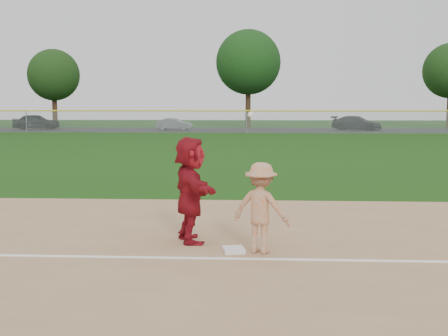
{
  "coord_description": "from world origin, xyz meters",
  "views": [
    {
      "loc": [
        0.61,
        -10.02,
        2.63
      ],
      "look_at": [
        0.0,
        1.5,
        1.3
      ],
      "focal_mm": 45.0,
      "sensor_mm": 36.0,
      "label": 1
    }
  ],
  "objects_px": {
    "first_base": "(234,250)",
    "car_right": "(357,123)",
    "base_runner": "(190,190)",
    "car_left": "(37,122)",
    "car_mid": "(174,124)"
  },
  "relations": [
    {
      "from": "first_base",
      "to": "car_right",
      "type": "height_order",
      "value": "car_right"
    },
    {
      "from": "first_base",
      "to": "car_right",
      "type": "relative_size",
      "value": 0.07
    },
    {
      "from": "car_right",
      "to": "base_runner",
      "type": "bearing_deg",
      "value": -170.59
    },
    {
      "from": "base_runner",
      "to": "car_left",
      "type": "relative_size",
      "value": 0.43
    },
    {
      "from": "car_left",
      "to": "car_mid",
      "type": "distance_m",
      "value": 14.28
    },
    {
      "from": "car_mid",
      "to": "car_right",
      "type": "relative_size",
      "value": 0.74
    },
    {
      "from": "car_left",
      "to": "car_right",
      "type": "height_order",
      "value": "car_left"
    },
    {
      "from": "first_base",
      "to": "base_runner",
      "type": "distance_m",
      "value": 1.47
    },
    {
      "from": "first_base",
      "to": "car_mid",
      "type": "relative_size",
      "value": 0.1
    },
    {
      "from": "car_right",
      "to": "car_mid",
      "type": "bearing_deg",
      "value": 115.51
    },
    {
      "from": "car_mid",
      "to": "car_right",
      "type": "bearing_deg",
      "value": -85.9
    },
    {
      "from": "first_base",
      "to": "base_runner",
      "type": "bearing_deg",
      "value": 139.33
    },
    {
      "from": "base_runner",
      "to": "car_left",
      "type": "bearing_deg",
      "value": 6.83
    },
    {
      "from": "first_base",
      "to": "base_runner",
      "type": "xyz_separation_m",
      "value": [
        -0.85,
        0.73,
        0.96
      ]
    },
    {
      "from": "base_runner",
      "to": "car_right",
      "type": "height_order",
      "value": "base_runner"
    }
  ]
}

